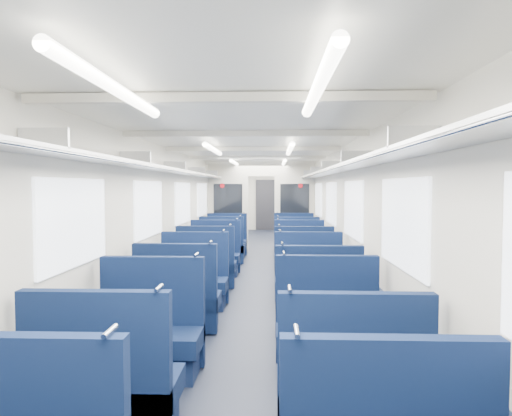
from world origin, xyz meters
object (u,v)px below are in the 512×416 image
end_door (265,205)px  seat_12 (206,268)px  seat_5 (351,397)px  seat_16 (222,249)px  seat_4 (104,393)px  seat_13 (304,268)px  seat_11 (309,283)px  seat_15 (299,257)px  seat_19 (294,243)px  seat_10 (194,283)px  seat_6 (149,337)px  seat_17 (297,250)px  seat_7 (328,335)px  seat_9 (318,307)px  seat_18 (227,243)px  seat_14 (215,258)px  bulkhead (261,205)px  seat_8 (178,303)px

end_door → seat_12: end_door is taller
seat_5 → seat_16: (-1.66, 7.06, 0.00)m
seat_4 → seat_13: size_ratio=1.00×
seat_11 → seat_12: 2.04m
seat_15 → seat_19: (0.00, 2.31, 0.00)m
seat_4 → seat_10: bearing=90.0°
seat_6 → seat_19: (1.66, 7.06, 0.00)m
end_door → seat_17: 8.07m
seat_10 → seat_17: same height
seat_12 → seat_7: bearing=-64.2°
seat_9 → seat_4: bearing=-126.5°
end_door → seat_17: bearing=-84.1°
seat_11 → seat_15: 2.36m
seat_11 → seat_18: 4.81m
seat_11 → seat_17: size_ratio=1.00×
seat_5 → seat_4: bearing=-179.9°
seat_7 → seat_19: 6.92m
seat_6 → seat_12: same height
seat_14 → seat_17: same height
seat_5 → seat_19: bearing=90.0°
seat_5 → seat_6: size_ratio=1.00×
seat_6 → seat_18: same height
seat_4 → bulkhead: bearing=84.7°
seat_14 → seat_15: (1.66, 0.08, 0.00)m
seat_13 → seat_14: bearing=146.4°
seat_12 → bulkhead: bearing=78.9°
seat_12 → seat_18: (0.00, 3.34, 0.00)m
seat_12 → seat_16: 2.39m
bulkhead → seat_13: bearing=-78.9°
seat_9 → seat_11: same height
seat_11 → seat_7: bearing=-90.0°
seat_18 → seat_9: bearing=-74.0°
seat_13 → seat_15: 1.18m
seat_16 → seat_13: bearing=-55.3°
seat_14 → seat_15: size_ratio=1.00×
bulkhead → seat_12: (-0.83, -4.22, -0.90)m
seat_9 → seat_19: same height
seat_4 → seat_10: size_ratio=1.00×
seat_8 → seat_7: bearing=-33.6°
seat_15 → seat_18: bearing=127.6°
seat_16 → seat_6: bearing=-90.0°
seat_11 → seat_17: 3.47m
seat_11 → bulkhead: bearing=98.7°
seat_17 → seat_4: bearing=-103.4°
seat_11 → seat_16: 3.94m
bulkhead → seat_4: (-0.83, -8.89, -0.90)m
seat_11 → seat_4: bearing=-115.4°
seat_12 → seat_13: 1.66m
seat_4 → seat_16: bearing=90.0°
seat_6 → seat_19: 7.25m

